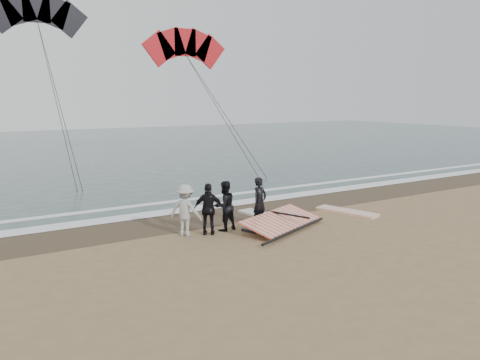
# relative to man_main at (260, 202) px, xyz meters

# --- Properties ---
(ground) EXTENTS (120.00, 120.00, 0.00)m
(ground) POSITION_rel_man_main_xyz_m (0.77, -2.45, -0.86)
(ground) COLOR #8C704C
(ground) RESTS_ON ground
(sea) EXTENTS (120.00, 54.00, 0.02)m
(sea) POSITION_rel_man_main_xyz_m (0.77, 30.55, -0.85)
(sea) COLOR #233838
(sea) RESTS_ON ground
(wet_sand) EXTENTS (120.00, 2.80, 0.01)m
(wet_sand) POSITION_rel_man_main_xyz_m (0.77, 2.05, -0.86)
(wet_sand) COLOR #4C3D2B
(wet_sand) RESTS_ON ground
(foam_near) EXTENTS (120.00, 0.90, 0.01)m
(foam_near) POSITION_rel_man_main_xyz_m (0.77, 3.45, -0.84)
(foam_near) COLOR white
(foam_near) RESTS_ON sea
(foam_far) EXTENTS (120.00, 0.45, 0.01)m
(foam_far) POSITION_rel_man_main_xyz_m (0.77, 5.15, -0.84)
(foam_far) COLOR white
(foam_far) RESTS_ON sea
(man_main) EXTENTS (0.73, 0.59, 1.73)m
(man_main) POSITION_rel_man_main_xyz_m (0.00, 0.00, 0.00)
(man_main) COLOR black
(man_main) RESTS_ON ground
(board_white) EXTENTS (1.39, 2.58, 0.10)m
(board_white) POSITION_rel_man_main_xyz_m (3.96, -0.26, -0.81)
(board_white) COLOR white
(board_white) RESTS_ON ground
(board_cream) EXTENTS (0.97, 2.53, 0.10)m
(board_cream) POSITION_rel_man_main_xyz_m (0.76, 0.81, -0.81)
(board_cream) COLOR beige
(board_cream) RESTS_ON ground
(trio_cluster) EXTENTS (2.46, 1.37, 1.73)m
(trio_cluster) POSITION_rel_man_main_xyz_m (-2.14, 0.09, -0.01)
(trio_cluster) COLOR black
(trio_cluster) RESTS_ON ground
(sail_rig) EXTENTS (3.64, 2.84, 0.49)m
(sail_rig) POSITION_rel_man_main_xyz_m (0.36, -0.57, -0.67)
(sail_rig) COLOR black
(sail_rig) RESTS_ON ground
(kite_red) EXTENTS (7.45, 6.27, 14.57)m
(kite_red) POSITION_rel_man_main_xyz_m (6.13, 19.28, 7.12)
(kite_red) COLOR red
(kite_red) RESTS_ON ground
(kite_dark) EXTENTS (7.91, 7.04, 17.02)m
(kite_dark) POSITION_rel_man_main_xyz_m (-3.40, 23.17, 9.23)
(kite_dark) COLOR black
(kite_dark) RESTS_ON ground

